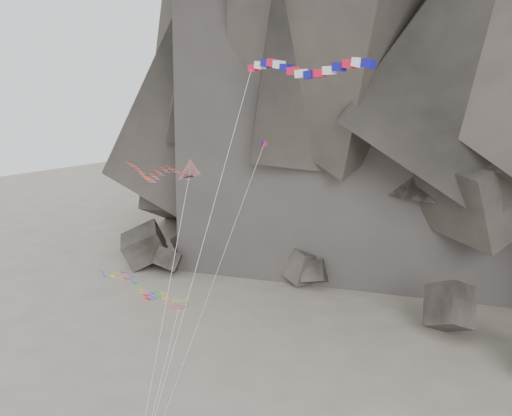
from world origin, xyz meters
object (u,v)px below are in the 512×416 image
Objects in this scene: banner_kite at (302,70)px; parafoil_kite at (135,284)px; delta_kite at (152,171)px; pennant_kite at (237,216)px.

parafoil_kite is (-13.57, -3.22, -16.58)m from banner_kite.
delta_kite reaches higher than parafoil_kite.
pennant_kite is at bearing -158.84° from banner_kite.
banner_kite reaches higher than delta_kite.
banner_kite is 1.26× the size of pennant_kite.
banner_kite is 11.43m from pennant_kite.
delta_kite is 0.95× the size of pennant_kite.
delta_kite is 9.03m from parafoil_kite.
banner_kite reaches higher than pennant_kite.
banner_kite is 2.01× the size of parafoil_kite.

